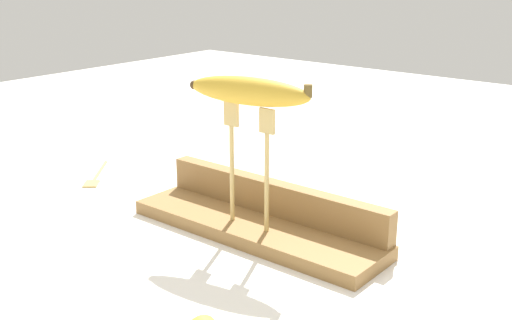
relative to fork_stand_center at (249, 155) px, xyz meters
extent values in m
plane|color=silver|center=(0.00, 0.02, -0.13)|extent=(3.00, 3.00, 0.00)
cube|color=olive|center=(0.00, 0.02, -0.12)|extent=(0.42, 0.12, 0.02)
cube|color=olive|center=(0.00, 0.06, -0.09)|extent=(0.42, 0.03, 0.05)
cylinder|color=tan|center=(-0.03, 0.00, -0.04)|extent=(0.01, 0.01, 0.15)
cube|color=tan|center=(-0.03, 0.00, 0.06)|extent=(0.03, 0.00, 0.04)
cylinder|color=tan|center=(0.03, 0.00, -0.04)|extent=(0.01, 0.01, 0.15)
cube|color=tan|center=(0.03, 0.00, 0.06)|extent=(0.03, 0.00, 0.04)
ellipsoid|color=gold|center=(0.00, 0.00, 0.10)|extent=(0.20, 0.07, 0.04)
cylinder|color=brown|center=(0.09, 0.01, 0.10)|extent=(0.01, 0.01, 0.02)
sphere|color=#3F2D19|center=(-0.09, -0.02, 0.10)|extent=(0.01, 0.01, 0.01)
cylinder|color=tan|center=(-0.44, 0.06, -0.13)|extent=(0.09, 0.10, 0.01)
cube|color=tan|center=(-0.39, 0.00, -0.13)|extent=(0.04, 0.04, 0.01)
camera|label=1|loc=(0.58, -0.69, 0.28)|focal=45.01mm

